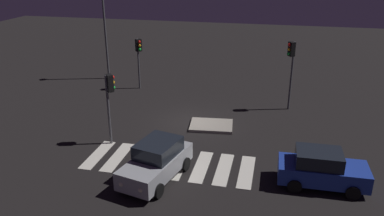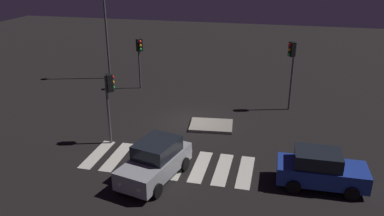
{
  "view_description": "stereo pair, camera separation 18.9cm",
  "coord_description": "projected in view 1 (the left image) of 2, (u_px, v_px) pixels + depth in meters",
  "views": [
    {
      "loc": [
        5.08,
        -22.39,
        10.08
      ],
      "look_at": [
        0.0,
        0.0,
        1.0
      ],
      "focal_mm": 36.09,
      "sensor_mm": 36.0,
      "label": 1
    },
    {
      "loc": [
        5.26,
        -22.35,
        10.08
      ],
      "look_at": [
        0.0,
        0.0,
        1.0
      ],
      "focal_mm": 36.09,
      "sensor_mm": 36.0,
      "label": 2
    }
  ],
  "objects": [
    {
      "name": "ground_plane",
      "position": [
        192.0,
        122.0,
        25.06
      ],
      "size": [
        80.0,
        80.0,
        0.0
      ],
      "primitive_type": "plane",
      "color": "black"
    },
    {
      "name": "traffic_island",
      "position": [
        211.0,
        126.0,
        24.36
      ],
      "size": [
        2.84,
        2.25,
        0.18
      ],
      "color": "gray",
      "rests_on": "ground"
    },
    {
      "name": "car_blue",
      "position": [
        322.0,
        169.0,
        17.87
      ],
      "size": [
        4.13,
        1.97,
        1.78
      ],
      "rotation": [
        0.0,
        0.0,
        0.01
      ],
      "color": "#1E389E",
      "rests_on": "ground"
    },
    {
      "name": "car_silver",
      "position": [
        157.0,
        161.0,
        18.47
      ],
      "size": [
        2.77,
        4.57,
        1.88
      ],
      "rotation": [
        0.0,
        0.0,
        -1.81
      ],
      "color": "#9EA0A5",
      "rests_on": "ground"
    },
    {
      "name": "traffic_light_south",
      "position": [
        110.0,
        92.0,
        21.18
      ],
      "size": [
        0.54,
        0.54,
        4.1
      ],
      "rotation": [
        0.0,
        0.0,
        0.8
      ],
      "color": "#47474C",
      "rests_on": "ground"
    },
    {
      "name": "traffic_light_north",
      "position": [
        291.0,
        59.0,
        25.87
      ],
      "size": [
        0.53,
        0.54,
        4.79
      ],
      "rotation": [
        0.0,
        0.0,
        -2.59
      ],
      "color": "#47474C",
      "rests_on": "ground"
    },
    {
      "name": "traffic_light_west",
      "position": [
        139.0,
        51.0,
        30.27
      ],
      "size": [
        0.54,
        0.54,
        4.07
      ],
      "rotation": [
        0.0,
        0.0,
        -0.8
      ],
      "color": "#47474C",
      "rests_on": "ground"
    },
    {
      "name": "street_lamp",
      "position": [
        104.0,
        16.0,
        32.06
      ],
      "size": [
        0.56,
        0.56,
        7.92
      ],
      "color": "#47474C",
      "rests_on": "ground"
    },
    {
      "name": "crosswalk_near",
      "position": [
        169.0,
        163.0,
        20.13
      ],
      "size": [
        8.75,
        3.2,
        0.02
      ],
      "color": "silver",
      "rests_on": "ground"
    }
  ]
}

